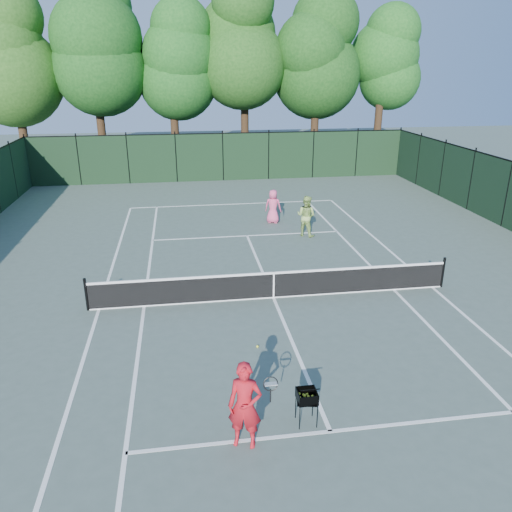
{
  "coord_description": "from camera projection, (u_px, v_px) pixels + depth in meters",
  "views": [
    {
      "loc": [
        -2.76,
        -14.36,
        7.03
      ],
      "look_at": [
        -0.42,
        1.0,
        1.1
      ],
      "focal_mm": 35.0,
      "sensor_mm": 36.0,
      "label": 1
    }
  ],
  "objects": [
    {
      "name": "loose_ball_midcourt",
      "position": [
        257.0,
        346.0,
        13.29
      ],
      "size": [
        0.07,
        0.07,
        0.07
      ],
      "primitive_type": "sphere",
      "color": "yellow",
      "rests_on": "ground"
    },
    {
      "name": "sideline_singles_right",
      "position": [
        394.0,
        290.0,
        16.74
      ],
      "size": [
        0.1,
        23.77,
        0.01
      ],
      "primitive_type": "cube",
      "color": "white",
      "rests_on": "ground"
    },
    {
      "name": "service_line_near",
      "position": [
        330.0,
        431.0,
        10.25
      ],
      "size": [
        8.23,
        0.1,
        0.01
      ],
      "primitive_type": "cube",
      "color": "white",
      "rests_on": "ground"
    },
    {
      "name": "coach",
      "position": [
        245.0,
        406.0,
        9.59
      ],
      "size": [
        1.07,
        0.62,
        1.83
      ],
      "rotation": [
        0.0,
        0.0,
        -0.32
      ],
      "color": "red",
      "rests_on": "ground"
    },
    {
      "name": "tree_5",
      "position": [
        384.0,
        56.0,
        35.51
      ],
      "size": [
        5.8,
        5.8,
        12.23
      ],
      "color": "black",
      "rests_on": "ground"
    },
    {
      "name": "baseline_far",
      "position": [
        234.0,
        204.0,
        27.14
      ],
      "size": [
        10.97,
        0.1,
        0.01
      ],
      "primitive_type": "cube",
      "color": "white",
      "rests_on": "ground"
    },
    {
      "name": "sideline_doubles_left",
      "position": [
        99.0,
        309.0,
        15.39
      ],
      "size": [
        0.1,
        23.77,
        0.01
      ],
      "primitive_type": "cube",
      "color": "white",
      "rests_on": "ground"
    },
    {
      "name": "sideline_singles_left",
      "position": [
        144.0,
        306.0,
        15.58
      ],
      "size": [
        0.1,
        23.77,
        0.01
      ],
      "primitive_type": "cube",
      "color": "white",
      "rests_on": "ground"
    },
    {
      "name": "tennis_net",
      "position": [
        274.0,
        284.0,
        15.99
      ],
      "size": [
        11.69,
        0.09,
        1.06
      ],
      "color": "black",
      "rests_on": "ground"
    },
    {
      "name": "player_pink",
      "position": [
        273.0,
        206.0,
        23.65
      ],
      "size": [
        0.92,
        0.76,
        1.61
      ],
      "rotation": [
        0.0,
        0.0,
        2.77
      ],
      "color": "#E45081",
      "rests_on": "ground"
    },
    {
      "name": "tree_4",
      "position": [
        318.0,
        49.0,
        34.19
      ],
      "size": [
        6.2,
        6.2,
        12.97
      ],
      "color": "black",
      "rests_on": "ground"
    },
    {
      "name": "ball_hopper",
      "position": [
        307.0,
        396.0,
        10.28
      ],
      "size": [
        0.48,
        0.48,
        0.78
      ],
      "rotation": [
        0.0,
        0.0,
        -0.2
      ],
      "color": "black",
      "rests_on": "ground"
    },
    {
      "name": "ground",
      "position": [
        273.0,
        298.0,
        16.16
      ],
      "size": [
        90.0,
        90.0,
        0.0
      ],
      "primitive_type": "plane",
      "color": "#49594E",
      "rests_on": "ground"
    },
    {
      "name": "tree_0",
      "position": [
        9.0,
        47.0,
        31.29
      ],
      "size": [
        6.4,
        6.4,
        13.14
      ],
      "color": "black",
      "rests_on": "ground"
    },
    {
      "name": "center_service_line",
      "position": [
        273.0,
        298.0,
        16.16
      ],
      "size": [
        0.1,
        12.8,
        0.01
      ],
      "primitive_type": "cube",
      "color": "white",
      "rests_on": "ground"
    },
    {
      "name": "tree_3",
      "position": [
        244.0,
        35.0,
        33.83
      ],
      "size": [
        7.0,
        7.0,
        14.45
      ],
      "color": "black",
      "rests_on": "ground"
    },
    {
      "name": "player_green",
      "position": [
        306.0,
        216.0,
        21.8
      ],
      "size": [
        1.11,
        1.08,
        1.8
      ],
      "rotation": [
        0.0,
        0.0,
        2.45
      ],
      "color": "#9DC160",
      "rests_on": "ground"
    },
    {
      "name": "sideline_doubles_right",
      "position": [
        432.0,
        287.0,
        16.93
      ],
      "size": [
        0.1,
        23.77,
        0.01
      ],
      "primitive_type": "cube",
      "color": "white",
      "rests_on": "ground"
    },
    {
      "name": "fence_far",
      "position": [
        223.0,
        157.0,
        32.25
      ],
      "size": [
        24.0,
        0.05,
        3.0
      ],
      "primitive_type": "cube",
      "color": "black",
      "rests_on": "ground"
    },
    {
      "name": "tree_2",
      "position": [
        171.0,
        55.0,
        33.12
      ],
      "size": [
        6.0,
        6.0,
        12.4
      ],
      "color": "black",
      "rests_on": "ground"
    },
    {
      "name": "service_line_far",
      "position": [
        247.0,
        236.0,
        22.07
      ],
      "size": [
        8.23,
        0.1,
        0.01
      ],
      "primitive_type": "cube",
      "color": "white",
      "rests_on": "ground"
    },
    {
      "name": "tree_1",
      "position": [
        92.0,
        39.0,
        32.26
      ],
      "size": [
        6.8,
        6.8,
        13.98
      ],
      "color": "black",
      "rests_on": "ground"
    }
  ]
}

